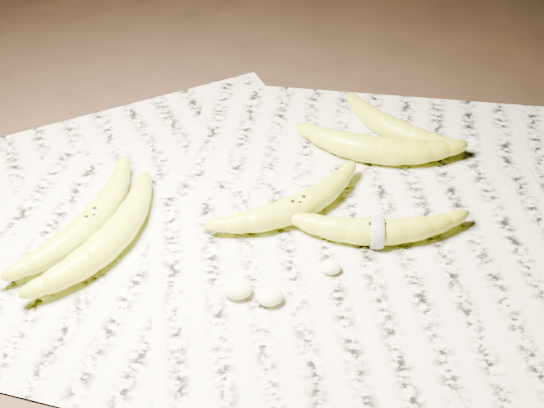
{
  "coord_description": "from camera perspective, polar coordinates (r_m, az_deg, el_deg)",
  "views": [
    {
      "loc": [
        -0.06,
        -0.72,
        0.71
      ],
      "look_at": [
        -0.01,
        0.0,
        0.05
      ],
      "focal_mm": 50.0,
      "sensor_mm": 36.0,
      "label": 1
    }
  ],
  "objects": [
    {
      "name": "banana_taped",
      "position": [
        0.98,
        7.87,
        -1.94
      ],
      "size": [
        0.22,
        0.07,
        0.04
      ],
      "primitive_type": null,
      "rotation": [
        0.0,
        0.0,
        -0.08
      ],
      "color": "#B3B817",
      "rests_on": "newspaper_patch"
    },
    {
      "name": "ground",
      "position": [
        1.01,
        0.48,
        -2.14
      ],
      "size": [
        3.0,
        3.0,
        0.0
      ],
      "primitive_type": "plane",
      "color": "black",
      "rests_on": "ground"
    },
    {
      "name": "banana_upper_b",
      "position": [
        1.16,
        9.04,
        5.8
      ],
      "size": [
        0.16,
        0.16,
        0.04
      ],
      "primitive_type": null,
      "rotation": [
        0.0,
        0.0,
        -0.79
      ],
      "color": "#B3B817",
      "rests_on": "newspaper_patch"
    },
    {
      "name": "banana_center",
      "position": [
        1.01,
        1.88,
        -0.14
      ],
      "size": [
        0.21,
        0.15,
        0.04
      ],
      "primitive_type": null,
      "rotation": [
        0.0,
        0.0,
        0.48
      ],
      "color": "#B3B817",
      "rests_on": "newspaper_patch"
    },
    {
      "name": "banana_upper_a",
      "position": [
        1.11,
        7.99,
        4.2
      ],
      "size": [
        0.22,
        0.12,
        0.04
      ],
      "primitive_type": null,
      "rotation": [
        0.0,
        0.0,
        -0.27
      ],
      "color": "#B3B817",
      "rests_on": "newspaper_patch"
    },
    {
      "name": "measuring_tape",
      "position": [
        0.98,
        7.87,
        -1.94
      ],
      "size": [
        0.01,
        0.05,
        0.05
      ],
      "primitive_type": "torus",
      "rotation": [
        0.0,
        1.57,
        -0.08
      ],
      "color": "white",
      "rests_on": "newspaper_patch"
    },
    {
      "name": "banana_left_b",
      "position": [
        0.98,
        -12.06,
        -2.5
      ],
      "size": [
        0.17,
        0.22,
        0.04
      ],
      "primitive_type": null,
      "rotation": [
        0.0,
        0.0,
        1.0
      ],
      "color": "#B3B817",
      "rests_on": "newspaper_patch"
    },
    {
      "name": "banana_left_a",
      "position": [
        1.01,
        -13.48,
        -1.19
      ],
      "size": [
        0.17,
        0.22,
        0.04
      ],
      "primitive_type": null,
      "rotation": [
        0.0,
        0.0,
        1.02
      ],
      "color": "#B3B817",
      "rests_on": "newspaper_patch"
    },
    {
      "name": "flesh_chunk_b",
      "position": [
        0.91,
        -0.19,
        -6.78
      ],
      "size": [
        0.03,
        0.03,
        0.02
      ],
      "primitive_type": "ellipsoid",
      "color": "beige",
      "rests_on": "newspaper_patch"
    },
    {
      "name": "newspaper_patch",
      "position": [
        1.02,
        -0.72,
        -1.27
      ],
      "size": [
        0.9,
        0.7,
        0.01
      ],
      "primitive_type": "cube",
      "color": "#BCB8A1",
      "rests_on": "ground"
    },
    {
      "name": "flesh_chunk_c",
      "position": [
        0.95,
        4.44,
        -4.59
      ],
      "size": [
        0.03,
        0.02,
        0.02
      ],
      "primitive_type": "ellipsoid",
      "color": "beige",
      "rests_on": "newspaper_patch"
    },
    {
      "name": "flesh_chunk_a",
      "position": [
        0.92,
        -2.61,
        -6.22
      ],
      "size": [
        0.04,
        0.03,
        0.02
      ],
      "primitive_type": "ellipsoid",
      "color": "beige",
      "rests_on": "newspaper_patch"
    }
  ]
}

